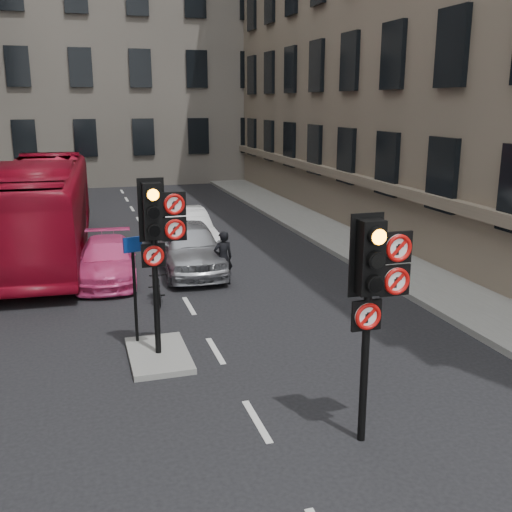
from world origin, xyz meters
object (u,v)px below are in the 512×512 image
car_silver (190,247)px  bus_red (41,209)px  signal_near (374,281)px  signal_far (158,229)px  motorcyclist (223,258)px  car_white (183,231)px  info_sign (134,275)px  car_pink (107,260)px  motorcycle (157,286)px

car_silver → bus_red: bus_red is taller
signal_near → signal_far: 4.77m
motorcyclist → car_white: bearing=-92.3°
signal_near → info_sign: signal_near is taller
signal_far → bus_red: 9.98m
car_pink → motorcycle: size_ratio=2.72×
car_silver → signal_far: bearing=-103.7°
car_pink → signal_far: bearing=-78.3°
signal_near → signal_far: signal_far is taller
car_white → motorcycle: size_ratio=3.07×
signal_far → info_sign: (-0.44, 0.74, -1.09)m
signal_near → motorcycle: bearing=106.6°
car_white → bus_red: (-4.61, 1.00, 0.84)m
signal_far → motorcycle: (0.37, 3.51, -2.25)m
signal_far → info_sign: signal_far is taller
signal_near → motorcycle: (-2.23, 7.51, -2.13)m
signal_near → car_pink: signal_near is taller
signal_far → info_sign: size_ratio=1.55×
signal_far → car_silver: signal_far is taller
bus_red → info_sign: bus_red is taller
car_pink → motorcyclist: bearing=-20.6°
info_sign → bus_red: bearing=87.3°
car_silver → car_white: (0.21, 2.31, -0.01)m
signal_far → signal_near: bearing=-57.0°
signal_near → motorcyclist: (-0.19, 8.55, -1.80)m
car_pink → signal_near: bearing=-66.9°
signal_far → car_white: size_ratio=0.77×
car_pink → bus_red: (-1.89, 3.52, 1.01)m
car_white → info_sign: size_ratio=2.01×
signal_far → motorcycle: signal_far is taller
motorcycle → info_sign: (-0.80, -2.78, 1.15)m
signal_far → info_sign: 1.39m
signal_near → bus_red: 14.57m
car_silver → motorcycle: bearing=-115.1°
signal_far → car_silver: (1.77, 6.25, -1.93)m
signal_far → car_pink: signal_far is taller
motorcyclist → signal_far: bearing=53.7°
signal_near → motorcycle: 8.12m
motorcycle → motorcyclist: motorcyclist is taller
info_sign → motorcyclist: bearing=36.6°
car_pink → motorcycle: (1.11, -2.53, -0.14)m
car_silver → info_sign: bearing=-109.7°
car_silver → motorcycle: (-1.40, -2.74, -0.32)m
signal_far → motorcycle: size_ratio=2.37×
signal_near → signal_far: size_ratio=1.00×
signal_near → info_sign: size_ratio=1.55×
car_pink → bus_red: size_ratio=0.36×
car_pink → info_sign: bearing=-82.0°
car_white → motorcycle: bearing=-110.9°
car_silver → car_white: 2.32m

